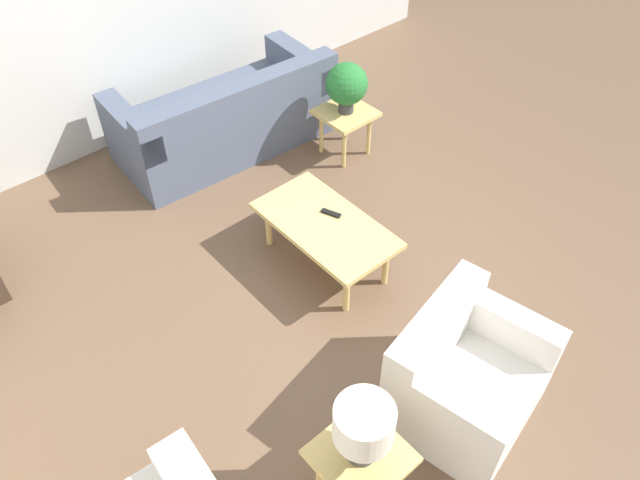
{
  "coord_description": "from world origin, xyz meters",
  "views": [
    {
      "loc": [
        -2.18,
        2.45,
        3.69
      ],
      "look_at": [
        0.2,
        0.37,
        0.55
      ],
      "focal_mm": 35.0,
      "sensor_mm": 36.0,
      "label": 1
    }
  ],
  "objects_px": {
    "side_table_plant": "(346,118)",
    "armchair": "(463,377)",
    "table_lamp": "(364,427)",
    "sofa": "(226,119)",
    "potted_plant": "(347,85)",
    "coffee_table": "(325,227)",
    "side_table_lamp": "(360,461)"
  },
  "relations": [
    {
      "from": "potted_plant",
      "to": "table_lamp",
      "type": "bearing_deg",
      "value": 138.58
    },
    {
      "from": "armchair",
      "to": "coffee_table",
      "type": "height_order",
      "value": "armchair"
    },
    {
      "from": "armchair",
      "to": "potted_plant",
      "type": "bearing_deg",
      "value": 50.89
    },
    {
      "from": "sofa",
      "to": "table_lamp",
      "type": "xyz_separation_m",
      "value": [
        -3.35,
        1.44,
        0.45
      ]
    },
    {
      "from": "side_table_plant",
      "to": "side_table_lamp",
      "type": "height_order",
      "value": "same"
    },
    {
      "from": "coffee_table",
      "to": "potted_plant",
      "type": "xyz_separation_m",
      "value": [
        0.98,
        -1.12,
        0.36
      ]
    },
    {
      "from": "side_table_plant",
      "to": "table_lamp",
      "type": "xyz_separation_m",
      "value": [
        -2.52,
        2.22,
        0.37
      ]
    },
    {
      "from": "armchair",
      "to": "table_lamp",
      "type": "relative_size",
      "value": 2.32
    },
    {
      "from": "sofa",
      "to": "side_table_lamp",
      "type": "relative_size",
      "value": 4.36
    },
    {
      "from": "side_table_lamp",
      "to": "table_lamp",
      "type": "relative_size",
      "value": 1.07
    },
    {
      "from": "side_table_plant",
      "to": "sofa",
      "type": "bearing_deg",
      "value": 43.35
    },
    {
      "from": "coffee_table",
      "to": "sofa",
      "type": "bearing_deg",
      "value": -10.52
    },
    {
      "from": "sofa",
      "to": "coffee_table",
      "type": "relative_size",
      "value": 1.85
    },
    {
      "from": "table_lamp",
      "to": "side_table_plant",
      "type": "bearing_deg",
      "value": -41.42
    },
    {
      "from": "armchair",
      "to": "coffee_table",
      "type": "bearing_deg",
      "value": 71.04
    },
    {
      "from": "coffee_table",
      "to": "side_table_plant",
      "type": "height_order",
      "value": "side_table_plant"
    },
    {
      "from": "side_table_lamp",
      "to": "table_lamp",
      "type": "distance_m",
      "value": 0.37
    },
    {
      "from": "sofa",
      "to": "potted_plant",
      "type": "xyz_separation_m",
      "value": [
        -0.83,
        -0.78,
        0.43
      ]
    },
    {
      "from": "armchair",
      "to": "side_table_plant",
      "type": "height_order",
      "value": "armchair"
    },
    {
      "from": "side_table_plant",
      "to": "armchair",
      "type": "bearing_deg",
      "value": 152.24
    },
    {
      "from": "sofa",
      "to": "table_lamp",
      "type": "distance_m",
      "value": 3.67
    },
    {
      "from": "sofa",
      "to": "armchair",
      "type": "height_order",
      "value": "sofa"
    },
    {
      "from": "side_table_lamp",
      "to": "table_lamp",
      "type": "xyz_separation_m",
      "value": [
        0.0,
        -0.0,
        0.37
      ]
    },
    {
      "from": "sofa",
      "to": "side_table_plant",
      "type": "relative_size",
      "value": 4.36
    },
    {
      "from": "table_lamp",
      "to": "coffee_table",
      "type": "bearing_deg",
      "value": -35.62
    },
    {
      "from": "armchair",
      "to": "coffee_table",
      "type": "relative_size",
      "value": 0.92
    },
    {
      "from": "potted_plant",
      "to": "side_table_plant",
      "type": "bearing_deg",
      "value": -90.0
    },
    {
      "from": "side_table_lamp",
      "to": "potted_plant",
      "type": "height_order",
      "value": "potted_plant"
    },
    {
      "from": "armchair",
      "to": "side_table_plant",
      "type": "bearing_deg",
      "value": 50.89
    },
    {
      "from": "sofa",
      "to": "armchair",
      "type": "xyz_separation_m",
      "value": [
        -3.35,
        0.54,
        0.01
      ]
    },
    {
      "from": "armchair",
      "to": "potted_plant",
      "type": "relative_size",
      "value": 2.19
    },
    {
      "from": "armchair",
      "to": "coffee_table",
      "type": "xyz_separation_m",
      "value": [
        1.54,
        -0.21,
        0.07
      ]
    }
  ]
}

